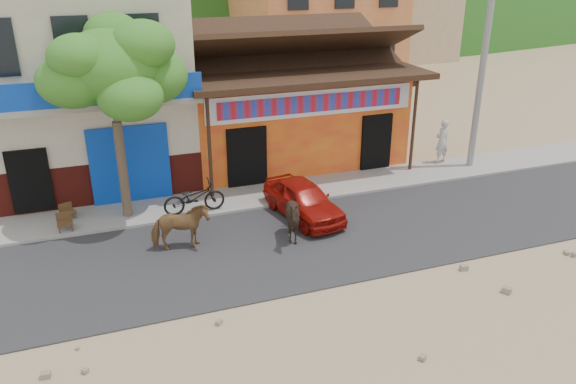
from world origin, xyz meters
name	(u,v)px	position (x,y,z in m)	size (l,w,h in m)	color
ground	(341,287)	(0.00, 0.00, 0.00)	(120.00, 120.00, 0.00)	#9E825B
road	(304,241)	(0.00, 2.50, 0.02)	(60.00, 5.00, 0.04)	#28282B
sidewalk	(267,195)	(0.00, 6.00, 0.06)	(60.00, 2.00, 0.12)	gray
dance_club	(283,112)	(2.00, 10.00, 1.80)	(8.00, 6.00, 3.60)	orange
cafe_building	(80,82)	(-5.50, 10.00, 3.50)	(7.00, 6.00, 7.00)	beige
tree	(117,122)	(-4.60, 5.80, 3.12)	(3.00, 3.00, 6.00)	#2D721E
utility_pole	(484,60)	(8.20, 6.00, 4.12)	(0.24, 0.24, 8.00)	gray
cow_tan	(180,227)	(-3.39, 3.20, 0.70)	(0.72, 1.57, 1.33)	brown
cow_dark	(293,219)	(-0.30, 2.64, 0.72)	(1.09, 1.23, 1.36)	black
red_car	(303,199)	(0.56, 4.03, 0.61)	(1.36, 3.37, 1.15)	#A5130B
scooter	(194,198)	(-2.60, 5.30, 0.62)	(0.67, 1.92, 1.01)	black
pedestrian	(442,141)	(7.33, 6.70, 0.98)	(0.62, 0.41, 1.71)	silver
cafe_chair_left	(64,216)	(-6.41, 5.37, 0.59)	(0.43, 0.43, 0.93)	#482F18
cafe_chair_right	(67,205)	(-6.33, 6.21, 0.54)	(0.39, 0.39, 0.84)	#483118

